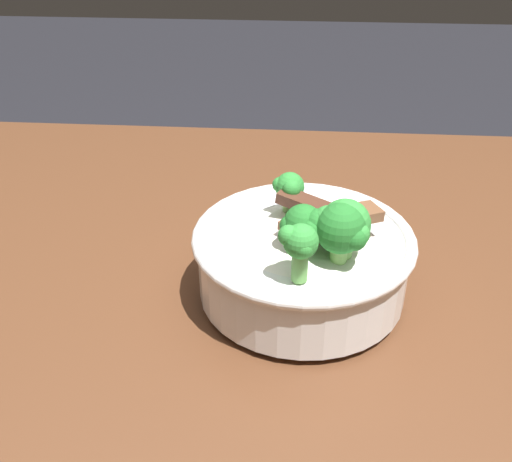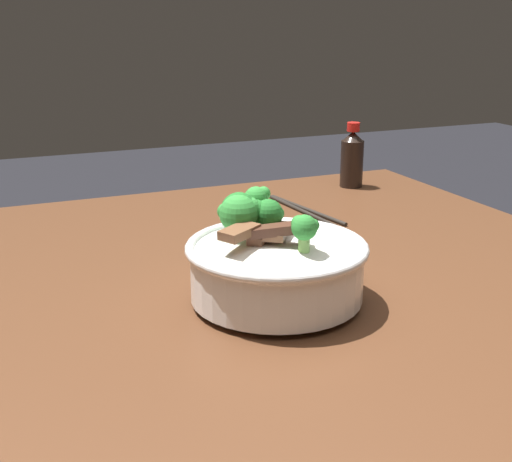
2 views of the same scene
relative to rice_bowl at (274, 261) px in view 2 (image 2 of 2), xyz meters
name	(u,v)px [view 2 (image 2 of 2)]	position (x,y,z in m)	size (l,w,h in m)	color
dining_table	(248,368)	(-0.01, 0.06, -0.18)	(1.13, 1.06, 0.78)	#56331E
rice_bowl	(274,261)	(0.00, 0.00, 0.00)	(0.23, 0.23, 0.14)	white
chopsticks_pair	(304,210)	(0.22, 0.35, -0.05)	(0.05, 0.22, 0.01)	#28231E
soy_sauce_bottle	(352,158)	(0.39, 0.48, 0.01)	(0.05, 0.05, 0.13)	black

